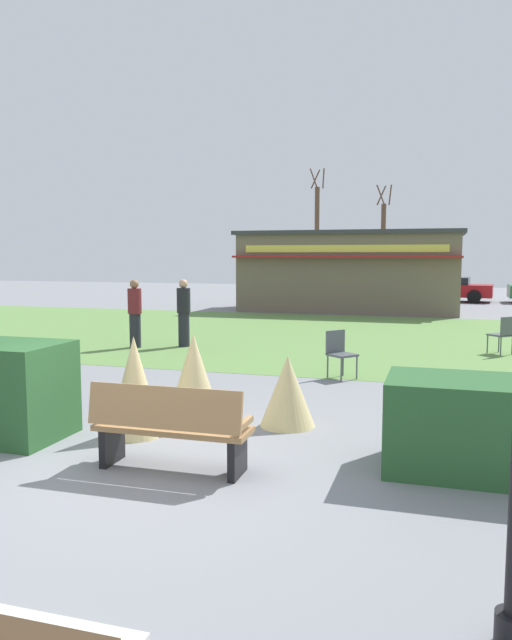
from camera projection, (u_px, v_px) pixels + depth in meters
name	position (u px, v px, depth m)	size (l,w,h in m)	color
ground_plane	(135.00, 471.00, 6.53)	(80.00, 80.00, 0.00)	slate
lawn_patch	(326.00, 336.00, 17.36)	(36.00, 12.00, 0.01)	#5B8442
park_bench	(170.00, 427.00, 6.46)	(1.70, 0.54, 0.95)	#9E7547
hedge_right	(479.00, 427.00, 6.42)	(1.90, 1.10, 1.00)	#28562B
ornamental_grass_behind_left	(194.00, 380.00, 8.16)	(0.78, 0.78, 1.26)	#D1BC7F
ornamental_grass_behind_right	(288.00, 391.00, 8.19)	(0.74, 0.74, 0.96)	#D1BC7F
ornamental_grass_behind_center	(135.00, 386.00, 7.75)	(0.69, 0.69, 1.28)	#D1BC7F
food_kiosk	(350.00, 271.00, 25.10)	(8.91, 4.30, 3.25)	#6B5B4C
cafe_chair_west	(339.00, 350.00, 11.39)	(0.62, 0.62, 0.89)	#4C5156
cafe_chair_east	(504.00, 332.00, 14.04)	(0.62, 0.62, 0.89)	#4C5156
person_strolling	(184.00, 312.00, 15.27)	(0.34, 0.34, 1.69)	#23232D
person_standing	(135.00, 313.00, 15.09)	(0.34, 0.34, 1.69)	#23232D
parked_car_west_slot	(336.00, 287.00, 31.79)	(4.36, 2.38, 1.20)	navy
parked_car_center_slot	(447.00, 288.00, 30.21)	(4.36, 2.39, 1.20)	maroon
tree_left_bg	(383.00, 247.00, 35.08)	(0.91, 0.96, 6.25)	brown
tree_right_bg	(317.00, 238.00, 36.03)	(0.91, 0.96, 7.30)	brown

